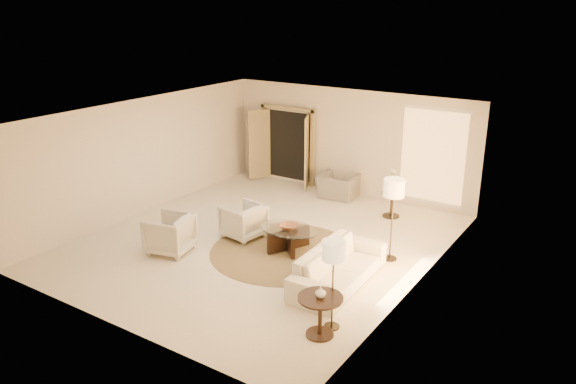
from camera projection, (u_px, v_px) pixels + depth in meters
The scene contains 18 objects.
room at pixel (262, 180), 11.75m from camera, with size 7.04×8.04×2.83m.
windows_right at pixel (421, 214), 10.06m from camera, with size 0.10×6.40×2.40m, color #FEBB65, non-canonical shape.
window_back_corner at pixel (432, 157), 13.70m from camera, with size 1.70×0.10×2.40m, color #FEBB65, non-canonical shape.
curtains_right at pixel (435, 201), 10.81m from camera, with size 0.06×5.20×2.60m, color beige, non-canonical shape.
french_doors at pixel (286, 146), 15.87m from camera, with size 1.95×0.66×2.16m.
area_rug at pixel (284, 252), 11.71m from camera, with size 3.08×3.08×0.01m, color #43341D.
sofa at pixel (339, 266), 10.30m from camera, with size 2.37×0.93×0.69m, color silver.
armchair_left at pixel (243, 219), 12.33m from camera, with size 0.81×0.75×0.83m, color silver.
armchair_right at pixel (170, 232), 11.59m from camera, with size 0.85×0.79×0.87m, color silver.
accent_chair at pixel (338, 183), 14.75m from camera, with size 0.97×0.63×0.85m, color gray.
coffee_table at pixel (289, 236), 11.70m from camera, with size 1.51×1.51×0.48m.
end_table at pixel (320, 309), 8.66m from camera, with size 0.71×0.71×0.67m.
side_table at pixel (392, 202), 13.49m from camera, with size 0.53×0.53×0.62m.
floor_lamp_near at pixel (394, 192), 10.91m from camera, with size 0.41×0.41×1.70m.
floor_lamp_far at pixel (334, 255), 8.60m from camera, with size 0.37×0.37×1.51m.
bowl at pixel (289, 227), 11.63m from camera, with size 0.37×0.37×0.09m, color brown.
end_vase at pixel (321, 292), 8.57m from camera, with size 0.17×0.17×0.18m, color white.
side_vase at pixel (393, 187), 13.37m from camera, with size 0.26×0.26×0.27m, color white.
Camera 1 is at (6.60, -9.06, 4.99)m, focal length 35.00 mm.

